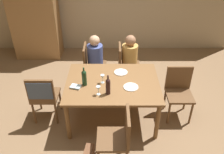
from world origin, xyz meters
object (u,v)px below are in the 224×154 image
dining_table (112,86)px  chair_left_end (42,94)px  chair_near (119,135)px  dinner_plate_host (120,72)px  wine_bottle_dark_red (84,77)px  wine_glass_near_left (102,77)px  chair_right_end (178,89)px  chair_far_left (91,63)px  chair_far_right (125,63)px  wine_bottle_tall_green (108,86)px  armoire_cabinet (33,14)px  person_man_bearded (130,58)px  person_woman_host (96,58)px  wine_glass_centre (98,89)px  dinner_plate_guest_left (130,87)px

dining_table → chair_left_end: (-1.15, -0.12, -0.07)m
dining_table → chair_near: chair_near is taller
dinner_plate_host → wine_bottle_dark_red: bearing=-148.3°
wine_glass_near_left → dining_table: bearing=5.0°
chair_right_end → chair_near: same height
chair_near → wine_glass_near_left: 1.04m
chair_far_left → chair_far_right: bearing=90.0°
dining_table → wine_bottle_tall_green: size_ratio=4.67×
chair_left_end → dinner_plate_host: bearing=17.8°
armoire_cabinet → chair_right_end: bearing=-36.8°
armoire_cabinet → person_man_bearded: bearing=-31.4°
chair_far_left → person_woman_host: person_woman_host is taller
armoire_cabinet → wine_glass_centre: size_ratio=14.63×
dining_table → chair_left_end: 1.16m
chair_left_end → chair_near: 1.50m
person_woman_host → person_man_bearded: 0.69m
chair_left_end → dinner_plate_host: chair_left_end is taller
wine_glass_near_left → wine_glass_centre: (-0.05, -0.32, 0.00)m
chair_far_left → chair_far_right: 0.69m
wine_glass_near_left → wine_glass_centre: 0.32m
wine_bottle_tall_green → wine_glass_centre: bearing=-172.1°
chair_right_end → wine_glass_centre: size_ratio=6.17×
armoire_cabinet → dinner_plate_guest_left: armoire_cabinet is taller
dining_table → chair_far_right: bearing=75.1°
wine_bottle_tall_green → wine_glass_near_left: bearing=107.6°
wine_bottle_tall_green → wine_glass_near_left: 0.31m
wine_bottle_tall_green → wine_bottle_dark_red: size_ratio=1.02×
wine_bottle_tall_green → dinner_plate_guest_left: (0.36, 0.16, -0.14)m
dinner_plate_guest_left → person_man_bearded: bearing=86.0°
chair_far_right → chair_right_end: 1.26m
chair_far_right → person_woman_host: size_ratio=0.81×
dining_table → chair_right_end: bearing=4.3°
dinner_plate_host → dining_table: bearing=-116.7°
wine_glass_near_left → dinner_plate_host: 0.45m
dining_table → wine_glass_near_left: wine_glass_near_left is taller
armoire_cabinet → wine_glass_near_left: bearing=-54.1°
chair_far_right → person_man_bearded: bearing=90.0°
wine_glass_near_left → chair_far_right: bearing=66.9°
wine_glass_centre → armoire_cabinet: bearing=121.7°
chair_left_end → armoire_cabinet: bearing=106.3°
dining_table → person_woman_host: bearing=108.2°
wine_bottle_dark_red → dinner_plate_guest_left: wine_bottle_dark_red is taller
armoire_cabinet → wine_bottle_tall_green: armoire_cabinet is taller
chair_far_left → dinner_plate_host: (0.58, -0.68, 0.22)m
chair_far_left → chair_right_end: (1.58, -0.89, 0.00)m
person_woman_host → dinner_plate_guest_left: 1.28m
chair_near → dinner_plate_guest_left: (0.21, 0.83, 0.22)m
chair_near → dinner_plate_host: 1.29m
chair_right_end → dinner_plate_host: size_ratio=3.90×
wine_glass_centre → dinner_plate_guest_left: bearing=19.6°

